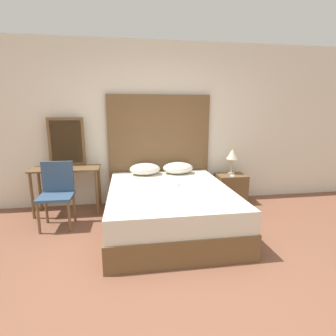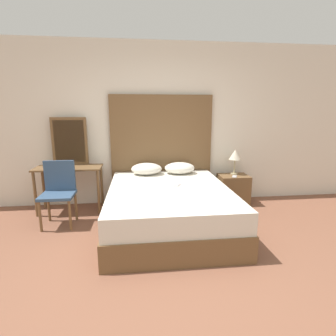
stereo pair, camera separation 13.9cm
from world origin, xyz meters
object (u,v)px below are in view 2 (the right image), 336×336
Objects in this scene: nightstand at (233,189)px; table_lamp at (235,155)px; bed at (169,208)px; phone_on_bed at (177,185)px; chair at (59,189)px; vanity_desk at (69,175)px; phone_on_nightstand at (234,176)px.

nightstand is 0.59m from table_lamp.
bed is 12.46× the size of phone_on_bed.
table_lamp is at bearing 35.26° from phone_on_bed.
bed is at bearing -11.14° from chair.
chair reaches higher than vanity_desk.
bed is 4.73× the size of table_lamp.
bed is at bearing -27.64° from vanity_desk.
chair is at bearing -168.00° from table_lamp.
phone_on_bed is 0.33× the size of nightstand.
bed reaches higher than nightstand.
phone_on_nightstand reaches higher than nightstand.
table_lamp is 2.77m from vanity_desk.
nightstand is at bearing 33.30° from phone_on_bed.
chair reaches higher than phone_on_nightstand.
chair is at bearing 168.86° from bed.
phone_on_bed is at bearing -146.70° from nightstand.
table_lamp is 2.86m from chair.
phone_on_bed is 1.24m from phone_on_nightstand.
vanity_desk is 0.49m from chair.
chair is at bearing -93.52° from vanity_desk.
table_lamp reaches higher than vanity_desk.
bed is at bearing -149.04° from phone_on_nightstand.
chair is (-2.78, -0.59, -0.32)m from table_lamp.
bed is at bearing -144.57° from table_lamp.
phone_on_bed is 1.77m from vanity_desk.
table_lamp is 2.63× the size of phone_on_nightstand.
phone_on_bed is 0.38× the size of table_lamp.
phone_on_bed is 1.00× the size of phone_on_nightstand.
bed reaches higher than phone_on_nightstand.
vanity_desk is (-2.70, 0.07, 0.09)m from phone_on_nightstand.
phone_on_nightstand is at bearing -1.42° from vanity_desk.
nightstand is at bearing 75.25° from phone_on_nightstand.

